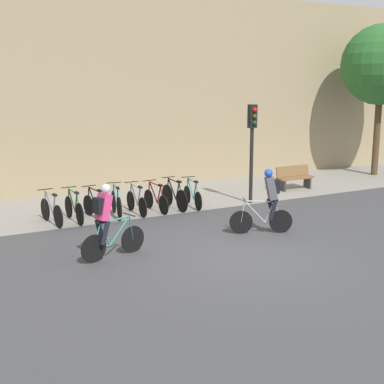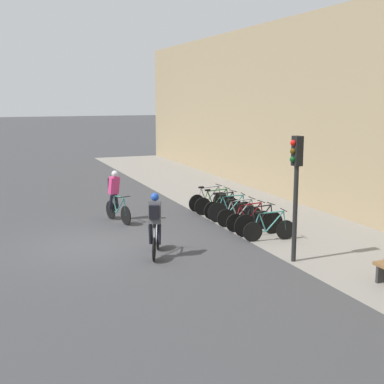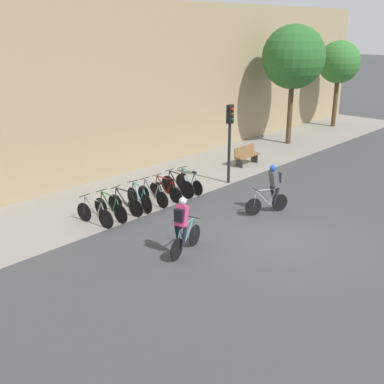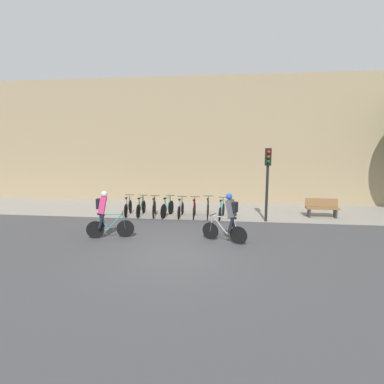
% 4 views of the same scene
% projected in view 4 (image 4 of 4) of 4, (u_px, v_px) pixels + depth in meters
% --- Properties ---
extents(ground, '(200.00, 200.00, 0.00)m').
position_uv_depth(ground, '(175.00, 255.00, 9.37)').
color(ground, '#3D3D3F').
extents(kerb_strip, '(44.00, 4.50, 0.01)m').
position_uv_depth(kerb_strip, '(197.00, 210.00, 16.00)').
color(kerb_strip, gray).
rests_on(kerb_strip, ground).
extents(building_facade, '(44.00, 0.60, 7.39)m').
position_uv_depth(building_facade, '(201.00, 141.00, 17.94)').
color(building_facade, '#9E8966').
rests_on(building_facade, ground).
extents(cyclist_pink, '(1.69, 0.61, 1.77)m').
position_uv_depth(cyclist_pink, '(105.00, 213.00, 10.97)').
color(cyclist_pink, black).
rests_on(cyclist_pink, ground).
extents(cyclist_grey, '(1.59, 0.76, 1.76)m').
position_uv_depth(cyclist_grey, '(229.00, 216.00, 10.44)').
color(cyclist_grey, black).
rests_on(cyclist_grey, ground).
extents(parked_bike_0, '(0.46, 1.69, 0.96)m').
position_uv_depth(parked_bike_0, '(128.00, 207.00, 14.71)').
color(parked_bike_0, black).
rests_on(parked_bike_0, ground).
extents(parked_bike_1, '(0.46, 1.70, 0.96)m').
position_uv_depth(parked_bike_1, '(141.00, 208.00, 14.63)').
color(parked_bike_1, black).
rests_on(parked_bike_1, ground).
extents(parked_bike_2, '(0.46, 1.59, 0.95)m').
position_uv_depth(parked_bike_2, '(154.00, 208.00, 14.55)').
color(parked_bike_2, black).
rests_on(parked_bike_2, ground).
extents(parked_bike_3, '(0.46, 1.65, 0.98)m').
position_uv_depth(parked_bike_3, '(167.00, 208.00, 14.47)').
color(parked_bike_3, black).
rests_on(parked_bike_3, ground).
extents(parked_bike_4, '(0.46, 1.64, 0.94)m').
position_uv_depth(parked_bike_4, '(181.00, 209.00, 14.40)').
color(parked_bike_4, black).
rests_on(parked_bike_4, ground).
extents(parked_bike_5, '(0.46, 1.64, 0.94)m').
position_uv_depth(parked_bike_5, '(194.00, 209.00, 14.32)').
color(parked_bike_5, black).
rests_on(parked_bike_5, ground).
extents(parked_bike_6, '(0.46, 1.72, 0.99)m').
position_uv_depth(parked_bike_6, '(208.00, 209.00, 14.24)').
color(parked_bike_6, black).
rests_on(parked_bike_6, ground).
extents(parked_bike_7, '(0.46, 1.64, 0.93)m').
position_uv_depth(parked_bike_7, '(222.00, 210.00, 14.17)').
color(parked_bike_7, black).
rests_on(parked_bike_7, ground).
extents(traffic_light_pole, '(0.26, 0.30, 3.29)m').
position_uv_depth(traffic_light_pole, '(268.00, 171.00, 13.23)').
color(traffic_light_pole, black).
rests_on(traffic_light_pole, ground).
extents(bench, '(1.50, 0.44, 0.89)m').
position_uv_depth(bench, '(322.00, 208.00, 14.29)').
color(bench, brown).
rests_on(bench, ground).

